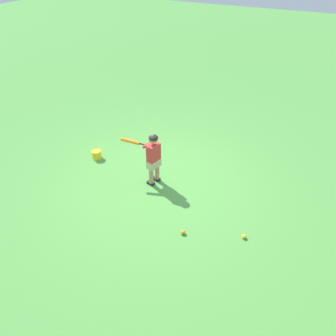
% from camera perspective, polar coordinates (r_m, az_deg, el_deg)
% --- Properties ---
extents(ground_plane, '(40.00, 40.00, 0.00)m').
position_cam_1_polar(ground_plane, '(6.36, -1.69, -2.11)').
color(ground_plane, '#519942').
extents(child_batter, '(0.32, 0.77, 1.08)m').
position_cam_1_polar(child_batter, '(5.92, -2.87, 2.41)').
color(child_batter, '#232328').
rests_on(child_batter, ground).
extents(play_ball_far_left, '(0.07, 0.07, 0.07)m').
position_cam_1_polar(play_ball_far_left, '(5.36, 13.50, -11.88)').
color(play_ball_far_left, yellow).
rests_on(play_ball_far_left, ground).
extents(play_ball_by_bucket, '(0.08, 0.08, 0.08)m').
position_cam_1_polar(play_ball_by_bucket, '(5.28, 2.72, -11.47)').
color(play_ball_by_bucket, orange).
rests_on(play_ball_by_bucket, ground).
extents(toy_bucket, '(0.22, 0.22, 0.19)m').
position_cam_1_polar(toy_bucket, '(7.09, -12.71, 2.42)').
color(toy_bucket, yellow).
rests_on(toy_bucket, ground).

